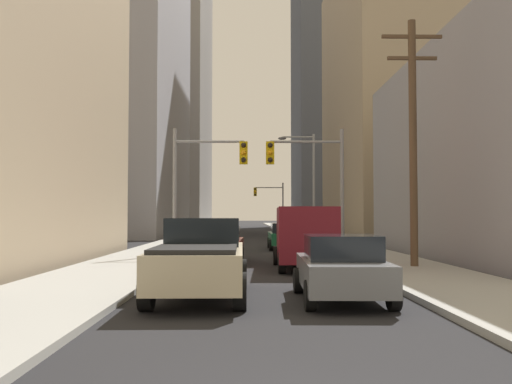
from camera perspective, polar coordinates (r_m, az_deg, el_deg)
sidewalk_left at (r=54.78m, az=-5.72°, el=-4.35°), size 3.65×160.00×0.15m
sidewalk_right at (r=54.88m, az=5.02°, el=-4.35°), size 3.65×160.00×0.15m
pickup_truck_beige at (r=13.59m, az=-5.63°, el=-6.75°), size 2.20×5.42×1.90m
cargo_van_maroon at (r=20.82m, az=4.98°, el=-4.25°), size 2.19×5.28×2.26m
sedan_grey at (r=13.14m, az=8.65°, el=-7.59°), size 1.95×4.25×1.52m
sedan_red at (r=23.60m, az=-3.66°, el=-5.29°), size 1.95×4.26×1.52m
sedan_green at (r=32.42m, az=2.98°, el=-4.50°), size 1.95×4.22×1.52m
traffic_signal_near_left at (r=26.13m, az=-5.07°, el=2.14°), size 3.48×0.44×6.00m
traffic_signal_near_right at (r=26.22m, az=5.42°, el=2.15°), size 3.64×0.44×6.00m
traffic_signal_far_right at (r=69.34m, az=1.45°, el=-0.67°), size 3.71×0.44×6.00m
utility_pole_right at (r=21.20m, az=15.66°, el=5.42°), size 2.20×0.28×9.10m
street_lamp_right at (r=38.21m, az=5.30°, el=1.50°), size 2.50×0.32×7.50m
building_left_mid_office at (r=59.62m, az=-15.36°, el=10.42°), size 15.15×25.09×30.18m
building_left_far_tower at (r=98.51m, az=-9.44°, el=16.00°), size 14.78×27.53×65.96m
building_right_mid_block at (r=57.46m, az=18.76°, el=9.15°), size 20.82×22.68×26.66m
building_right_far_highrise at (r=96.11m, az=9.31°, el=11.94°), size 17.36×19.73×51.37m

